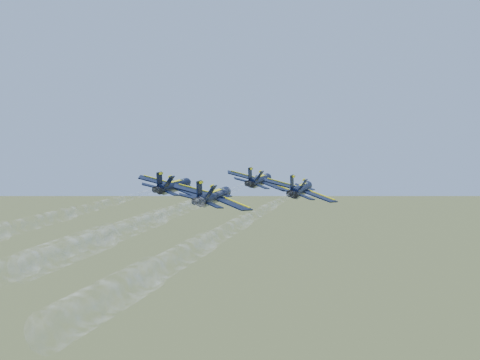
% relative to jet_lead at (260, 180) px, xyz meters
% --- Properties ---
extents(jet_lead, '(12.17, 15.97, 4.55)m').
position_rel_jet_lead_xyz_m(jet_lead, '(0.00, 0.00, 0.00)').
color(jet_lead, black).
extents(jet_left, '(12.17, 15.97, 4.55)m').
position_rel_jet_lead_xyz_m(jet_left, '(-11.83, -13.36, 0.00)').
color(jet_left, black).
extents(jet_right, '(12.17, 15.97, 4.55)m').
position_rel_jet_lead_xyz_m(jet_right, '(9.89, -13.30, 0.00)').
color(jet_right, black).
extents(jet_slot, '(12.17, 15.97, 4.55)m').
position_rel_jet_lead_xyz_m(jet_slot, '(-1.01, -25.70, 0.00)').
color(jet_slot, black).
extents(smoke_trail_lead, '(3.26, 69.12, 3.04)m').
position_rel_jet_lead_xyz_m(smoke_trail_lead, '(-0.78, -53.77, 0.03)').
color(smoke_trail_lead, white).
extents(smoke_trail_right, '(3.26, 69.12, 3.04)m').
position_rel_jet_lead_xyz_m(smoke_trail_right, '(9.11, -67.07, 0.03)').
color(smoke_trail_right, white).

